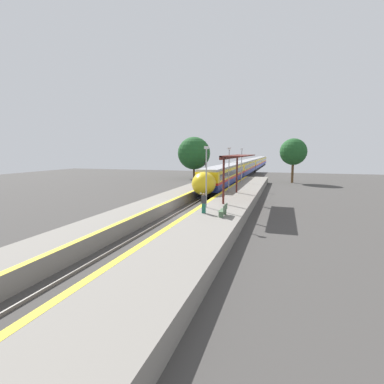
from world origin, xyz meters
The scene contains 15 objects.
ground_plane centered at (0.00, 0.00, 0.00)m, with size 120.00×120.00×0.00m, color #423F3D.
rail_left centered at (-0.72, 0.00, 0.07)m, with size 0.08×90.00×0.15m, color slate.
rail_right centered at (0.72, 0.00, 0.07)m, with size 0.08×90.00×0.15m, color slate.
train centered at (0.00, 53.17, 2.13)m, with size 2.86×95.18×3.71m.
platform_right centered at (3.76, 0.00, 0.53)m, with size 4.27×64.00×1.06m.
platform_left centered at (-3.21, 0.00, 0.53)m, with size 3.16×64.00×1.06m.
platform_bench centered at (4.56, -3.94, 1.52)m, with size 0.44×1.48×0.89m.
person_waiting centered at (2.85, -3.37, 1.87)m, with size 0.36×0.22×1.60m.
railway_signal centered at (-2.46, 17.44, 2.75)m, with size 0.28×0.28×4.52m.
lamppost_near centered at (2.42, -0.97, 4.06)m, with size 0.36×0.20×5.25m.
lamppost_mid centered at (2.42, 9.85, 4.06)m, with size 0.36×0.20×5.25m.
lamppost_far centered at (2.42, 20.67, 4.06)m, with size 0.36×0.20×5.25m.
station_canopy centered at (4.07, 5.14, 5.17)m, with size 2.02×10.93×4.44m.
background_tree_left centered at (-9.95, 36.21, 5.42)m, with size 6.96×6.96×8.91m.
background_tree_right centered at (10.21, 32.89, 5.74)m, with size 4.89×4.89×8.21m.
Camera 1 is at (8.81, -25.71, 5.90)m, focal length 28.00 mm.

